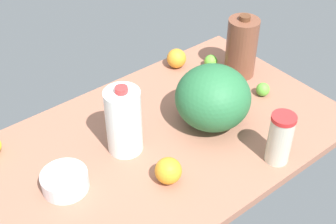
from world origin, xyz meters
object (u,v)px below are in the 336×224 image
at_px(chocolate_milk_jug, 241,47).
at_px(mixing_bowl, 65,181).
at_px(watermelon, 213,98).
at_px(lime_near_front, 263,89).
at_px(orange_by_jug, 168,171).
at_px(lime_beside_bowl, 211,61).
at_px(tumbler_cup, 280,138).
at_px(orange_far_back, 177,58).
at_px(milk_jug, 124,121).

bearing_deg(chocolate_milk_jug, mixing_bowl, -172.91).
bearing_deg(watermelon, lime_near_front, -0.63).
bearing_deg(orange_by_jug, lime_beside_bowl, 35.70).
xyz_separation_m(mixing_bowl, chocolate_milk_jug, (0.84, 0.10, 0.09)).
height_order(tumbler_cup, lime_near_front, tumbler_cup).
relative_size(watermelon, lime_beside_bowl, 4.74).
bearing_deg(tumbler_cup, orange_far_back, 81.40).
bearing_deg(lime_beside_bowl, orange_far_back, 139.94).
distance_m(watermelon, chocolate_milk_jug, 0.33).
bearing_deg(milk_jug, mixing_bowl, -172.88).
relative_size(mixing_bowl, orange_far_back, 1.78).
distance_m(chocolate_milk_jug, orange_far_back, 0.27).
bearing_deg(milk_jug, tumbler_cup, -44.99).
distance_m(watermelon, tumbler_cup, 0.27).
xyz_separation_m(mixing_bowl, orange_by_jug, (0.26, -0.17, 0.01)).
xyz_separation_m(lime_beside_bowl, orange_by_jug, (-0.53, -0.38, 0.01)).
bearing_deg(mixing_bowl, lime_beside_bowl, 14.85).
distance_m(watermelon, lime_beside_bowl, 0.36).
bearing_deg(tumbler_cup, milk_jug, 135.01).
distance_m(milk_jug, tumbler_cup, 0.49).
height_order(milk_jug, orange_far_back, milk_jug).
relative_size(watermelon, tumbler_cup, 1.44).
bearing_deg(lime_beside_bowl, milk_jug, -161.91).
xyz_separation_m(chocolate_milk_jug, tumbler_cup, (-0.26, -0.42, -0.03)).
distance_m(milk_jug, orange_far_back, 0.52).
bearing_deg(orange_by_jug, watermelon, 22.41).
bearing_deg(orange_far_back, tumbler_cup, -98.60).
distance_m(milk_jug, lime_near_front, 0.58).
distance_m(mixing_bowl, chocolate_milk_jug, 0.85).
xyz_separation_m(milk_jug, watermelon, (0.31, -0.08, -0.01)).
bearing_deg(mixing_bowl, milk_jug, 7.12).
bearing_deg(mixing_bowl, orange_by_jug, -33.44).
bearing_deg(orange_far_back, mixing_bowl, -156.26).
xyz_separation_m(mixing_bowl, lime_beside_bowl, (0.78, 0.21, -0.00)).
height_order(watermelon, orange_by_jug, watermelon).
bearing_deg(watermelon, orange_far_back, 69.45).
relative_size(milk_jug, orange_by_jug, 2.96).
bearing_deg(milk_jug, orange_far_back, 31.44).
bearing_deg(mixing_bowl, chocolate_milk_jug, 7.09).
distance_m(tumbler_cup, orange_by_jug, 0.36).
bearing_deg(tumbler_cup, chocolate_milk_jug, 58.48).
height_order(mixing_bowl, lime_near_front, mixing_bowl).
xyz_separation_m(watermelon, chocolate_milk_jug, (0.30, 0.16, 0.01)).
height_order(chocolate_milk_jug, tumbler_cup, chocolate_milk_jug).
xyz_separation_m(tumbler_cup, orange_far_back, (0.09, 0.61, -0.05)).
bearing_deg(tumbler_cup, orange_by_jug, 156.03).
xyz_separation_m(milk_jug, lime_beside_bowl, (0.54, 0.18, -0.09)).
xyz_separation_m(tumbler_cup, orange_by_jug, (-0.33, 0.15, -0.05)).
bearing_deg(lime_beside_bowl, tumbler_cup, -110.88).
bearing_deg(watermelon, milk_jug, 165.21).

